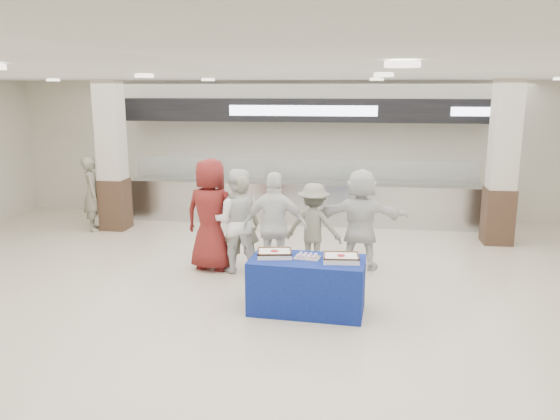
% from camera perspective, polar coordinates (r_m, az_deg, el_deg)
% --- Properties ---
extents(ground, '(14.00, 14.00, 0.00)m').
position_cam_1_polar(ground, '(7.55, -1.88, -10.96)').
color(ground, beige).
rests_on(ground, ground).
extents(serving_line, '(8.70, 0.85, 2.80)m').
position_cam_1_polar(serving_line, '(12.41, 2.46, 3.96)').
color(serving_line, silver).
rests_on(serving_line, ground).
extents(column_left, '(0.55, 0.55, 3.20)m').
position_cam_1_polar(column_left, '(12.28, -17.12, 5.08)').
color(column_left, '#382419').
rests_on(column_left, ground).
extents(column_right, '(0.55, 0.55, 3.20)m').
position_cam_1_polar(column_right, '(11.45, 22.20, 4.19)').
color(column_right, '#382419').
rests_on(column_right, ground).
extents(display_table, '(1.60, 0.88, 0.75)m').
position_cam_1_polar(display_table, '(7.57, 2.83, -7.83)').
color(display_table, navy).
rests_on(display_table, ground).
extents(sheet_cake_left, '(0.52, 0.44, 0.10)m').
position_cam_1_polar(sheet_cake_left, '(7.54, -0.58, -4.51)').
color(sheet_cake_left, white).
rests_on(sheet_cake_left, display_table).
extents(sheet_cake_right, '(0.50, 0.40, 0.10)m').
position_cam_1_polar(sheet_cake_right, '(7.38, 6.40, -4.96)').
color(sheet_cake_right, white).
rests_on(sheet_cake_right, display_table).
extents(cupcake_tray, '(0.38, 0.31, 0.06)m').
position_cam_1_polar(cupcake_tray, '(7.47, 2.86, -4.85)').
color(cupcake_tray, '#AFAFB4').
rests_on(cupcake_tray, display_table).
extents(civilian_maroon, '(1.02, 0.76, 1.90)m').
position_cam_1_polar(civilian_maroon, '(9.21, -7.22, -0.49)').
color(civilian_maroon, maroon).
rests_on(civilian_maroon, ground).
extents(soldier_a, '(0.62, 0.41, 1.67)m').
position_cam_1_polar(soldier_a, '(9.04, -4.11, -1.41)').
color(soldier_a, slate).
rests_on(soldier_a, ground).
extents(chef_tall, '(0.91, 0.75, 1.74)m').
position_cam_1_polar(chef_tall, '(9.07, -4.53, -1.13)').
color(chef_tall, white).
rests_on(chef_tall, ground).
extents(chef_short, '(1.03, 0.44, 1.75)m').
position_cam_1_polar(chef_short, '(8.66, -0.50, -1.73)').
color(chef_short, white).
rests_on(chef_short, ground).
extents(soldier_b, '(1.04, 0.71, 1.48)m').
position_cam_1_polar(soldier_b, '(9.20, 3.53, -1.75)').
color(soldier_b, slate).
rests_on(soldier_b, ground).
extents(civilian_white, '(1.61, 0.53, 1.73)m').
position_cam_1_polar(civilian_white, '(9.28, 8.42, -0.94)').
color(civilian_white, white).
rests_on(civilian_white, ground).
extents(soldier_bg, '(0.60, 0.69, 1.60)m').
position_cam_1_polar(soldier_bg, '(12.41, -19.03, 1.61)').
color(soldier_bg, slate).
rests_on(soldier_bg, ground).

